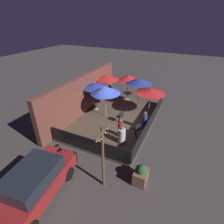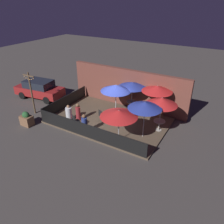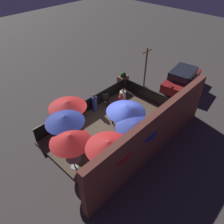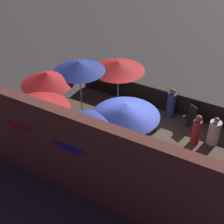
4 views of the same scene
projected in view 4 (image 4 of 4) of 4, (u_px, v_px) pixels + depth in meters
The scene contains 17 objects.
ground_plane at pixel (136, 146), 11.91m from camera, with size 60.00×60.00×0.00m, color #423D3A.
patio_deck at pixel (136, 145), 11.87m from camera, with size 8.18×5.30×0.12m.
building_wall at pixel (95, 165), 8.96m from camera, with size 9.78×0.36×3.10m.
fence_front at pixel (163, 100), 13.41m from camera, with size 7.98×0.05×0.95m.
patio_umbrella_0 at pixel (47, 78), 11.66m from camera, with size 2.02×2.02×2.36m.
patio_umbrella_1 at pixel (87, 125), 9.33m from camera, with size 2.13×2.13×2.31m.
patio_umbrella_2 at pixel (118, 66), 12.84m from camera, with size 2.24×2.24×2.15m.
patio_umbrella_3 at pixel (79, 66), 12.23m from camera, with size 2.06×2.06×2.42m.
patio_umbrella_4 at pixel (126, 109), 9.94m from camera, with size 2.21×2.21×2.38m.
patio_umbrella_5 at pixel (37, 104), 10.07m from camera, with size 2.18×2.18×2.43m.
dining_table_0 at pixel (52, 112), 12.57m from camera, with size 0.76×0.76×0.71m.
dining_table_1 at pixel (89, 162), 10.23m from camera, with size 0.78×0.78×0.74m.
patio_chair_0 at pixel (150, 130), 11.74m from camera, with size 0.52×0.52×0.91m.
patio_chair_1 at pixel (190, 116), 12.42m from camera, with size 0.54×0.54×0.94m.
patron_0 at pixel (171, 104), 12.90m from camera, with size 0.40×0.40×1.37m.
patron_1 at pixel (196, 131), 11.54m from camera, with size 0.35×0.35×1.28m.
patron_2 at pixel (214, 132), 11.60m from camera, with size 0.52×0.52×1.18m.
Camera 4 is at (-3.53, 8.23, 8.01)m, focal length 50.00 mm.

